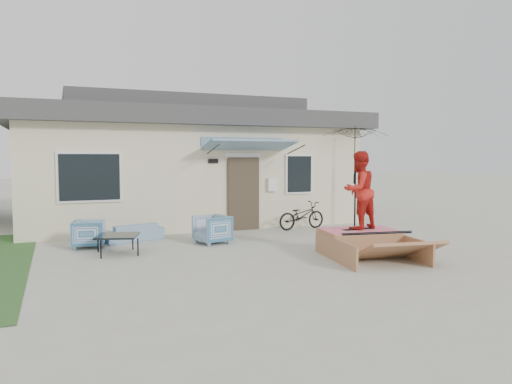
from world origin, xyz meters
name	(u,v)px	position (x,y,z in m)	size (l,w,h in m)	color
ground	(276,264)	(0.00, 0.00, 0.00)	(90.00, 90.00, 0.00)	#ACAB9C
house	(180,162)	(0.00, 7.99, 1.94)	(10.80, 8.49, 4.10)	beige
loveseat	(132,229)	(-2.25, 3.78, 0.30)	(1.51, 0.44, 0.59)	#245F8C
armchair_left	(89,232)	(-3.32, 3.26, 0.36)	(0.70, 0.65, 0.72)	#245F8C
armchair_right	(212,228)	(-0.50, 2.69, 0.38)	(0.74, 0.69, 0.76)	#245F8C
coffee_table	(118,244)	(-2.79, 2.22, 0.21)	(0.85, 0.85, 0.42)	black
bicycle	(302,213)	(2.62, 3.93, 0.49)	(0.54, 1.54, 0.99)	black
patio_umbrella	(355,169)	(4.38, 3.82, 1.75)	(2.00, 1.85, 2.20)	black
skate_ramp	(359,242)	(2.08, 0.21, 0.26)	(1.58, 2.11, 0.53)	#956340
skateboard	(358,229)	(2.09, 0.26, 0.55)	(0.76, 0.19, 0.05)	black
skater	(359,189)	(2.09, 0.26, 1.42)	(0.83, 0.64, 1.69)	red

